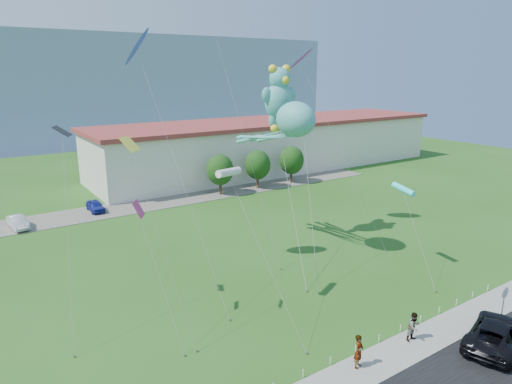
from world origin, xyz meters
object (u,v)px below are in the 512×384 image
at_px(parked_car_silver, 18,222).
at_px(teddy_bear_kite, 279,97).
at_px(warehouse, 273,144).
at_px(pedestrian_right, 414,327).
at_px(octopus_kite, 287,127).
at_px(suv, 496,333).
at_px(pedestrian_left, 359,351).
at_px(stop_sign, 504,296).
at_px(parked_car_blue, 95,206).

distance_m(parked_car_silver, teddy_bear_kite, 30.20).
distance_m(warehouse, pedestrian_right, 52.02).
bearing_deg(octopus_kite, teddy_bear_kite, 64.01).
relative_size(suv, teddy_bear_kite, 0.36).
xyz_separation_m(pedestrian_right, teddy_bear_kite, (3.43, 18.53, 12.76)).
height_order(warehouse, teddy_bear_kite, teddy_bear_kite).
distance_m(warehouse, parked_car_silver, 41.70).
xyz_separation_m(warehouse, parked_car_silver, (-40.34, -9.99, -3.40)).
xyz_separation_m(warehouse, pedestrian_left, (-27.96, -46.39, -3.04)).
height_order(stop_sign, teddy_bear_kite, teddy_bear_kite).
bearing_deg(octopus_kite, suv, -84.48).
xyz_separation_m(warehouse, pedestrian_right, (-23.25, -46.43, -3.11)).
bearing_deg(parked_car_silver, pedestrian_right, -71.96).
height_order(pedestrian_left, parked_car_blue, pedestrian_left).
relative_size(pedestrian_left, parked_car_silver, 0.49).
xyz_separation_m(stop_sign, suv, (-3.07, -1.29, -0.99)).
height_order(warehouse, pedestrian_left, warehouse).
height_order(warehouse, parked_car_blue, warehouse).
relative_size(warehouse, pedestrian_right, 33.18).
relative_size(warehouse, suv, 10.32).
bearing_deg(warehouse, teddy_bear_kite, -125.39).
bearing_deg(parked_car_blue, parked_car_silver, -168.81).
xyz_separation_m(stop_sign, parked_car_silver, (-23.84, 38.21, -1.15)).
distance_m(parked_car_blue, teddy_bear_kite, 26.45).
bearing_deg(stop_sign, parked_car_silver, 121.96).
distance_m(pedestrian_right, teddy_bear_kite, 22.76).
bearing_deg(warehouse, pedestrian_left, -121.08).
bearing_deg(octopus_kite, pedestrian_right, -97.02).
bearing_deg(teddy_bear_kite, stop_sign, -80.73).
relative_size(stop_sign, pedestrian_right, 1.36).
bearing_deg(stop_sign, octopus_kite, 105.80).
bearing_deg(teddy_bear_kite, parked_car_blue, 121.90).
bearing_deg(octopus_kite, stop_sign, -74.20).
height_order(stop_sign, octopus_kite, octopus_kite).
xyz_separation_m(suv, teddy_bear_kite, (-0.24, 21.60, 12.90)).
relative_size(suv, octopus_kite, 0.43).
xyz_separation_m(parked_car_silver, teddy_bear_kite, (20.52, -17.90, 13.06)).
bearing_deg(pedestrian_right, parked_car_silver, 116.68).
xyz_separation_m(warehouse, teddy_bear_kite, (-19.82, -27.90, 9.66)).
bearing_deg(stop_sign, pedestrian_right, 165.25).
distance_m(suv, pedestrian_left, 8.95).
bearing_deg(stop_sign, warehouse, 71.10).
bearing_deg(pedestrian_left, suv, -45.95).
relative_size(parked_car_blue, octopus_kite, 0.28).
distance_m(stop_sign, suv, 3.48).
relative_size(stop_sign, pedestrian_left, 1.27).
xyz_separation_m(suv, pedestrian_left, (-8.39, 3.11, 0.20)).
bearing_deg(stop_sign, suv, -157.15).
relative_size(warehouse, pedestrian_left, 31.02).
bearing_deg(parked_car_blue, warehouse, 14.98).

